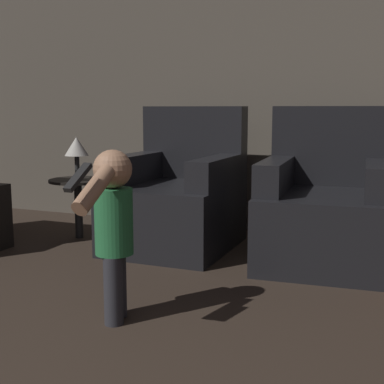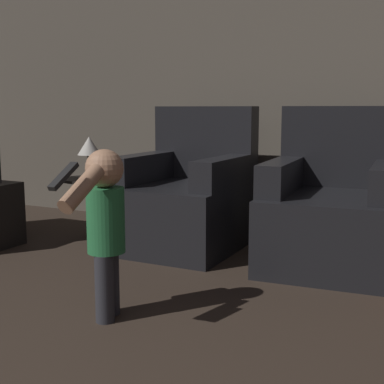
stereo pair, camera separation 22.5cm
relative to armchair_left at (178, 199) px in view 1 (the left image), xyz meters
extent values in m
cube|color=#51493F|center=(0.37, 0.75, 0.96)|extent=(8.40, 0.05, 2.60)
cube|color=black|center=(0.00, -0.06, -0.11)|extent=(0.79, 0.92, 0.46)
cube|color=black|center=(0.00, 0.32, 0.39)|extent=(0.79, 0.16, 0.54)
cube|color=black|center=(-0.31, -0.06, 0.22)|extent=(0.16, 0.76, 0.20)
cube|color=black|center=(0.32, -0.06, 0.22)|extent=(0.16, 0.76, 0.20)
cube|color=black|center=(1.04, -0.06, -0.11)|extent=(0.86, 0.97, 0.46)
cube|color=black|center=(1.01, 0.32, 0.39)|extent=(0.80, 0.22, 0.54)
cube|color=black|center=(0.73, -0.08, 0.22)|extent=(0.22, 0.77, 0.20)
cube|color=black|center=(1.35, -0.03, 0.22)|extent=(0.22, 0.77, 0.20)
cylinder|color=#28282D|center=(0.30, -1.42, -0.18)|extent=(0.09, 0.09, 0.32)
cylinder|color=#28282D|center=(0.27, -1.32, -0.18)|extent=(0.09, 0.09, 0.32)
cylinder|color=#236638|center=(0.28, -1.37, 0.13)|extent=(0.18, 0.18, 0.30)
sphere|color=#A37556|center=(0.28, -1.37, 0.37)|extent=(0.18, 0.18, 0.18)
cylinder|color=#A37556|center=(0.25, -1.27, 0.12)|extent=(0.07, 0.07, 0.26)
cylinder|color=#A37556|center=(0.32, -1.58, 0.31)|extent=(0.07, 0.26, 0.19)
cube|color=black|center=(0.32, -1.70, 0.38)|extent=(0.04, 0.16, 0.10)
cylinder|color=black|center=(-0.81, -0.06, -0.12)|extent=(0.06, 0.06, 0.43)
cylinder|color=black|center=(-0.81, -0.06, 0.10)|extent=(0.43, 0.43, 0.02)
cylinder|color=#262626|center=(-0.81, -0.06, 0.20)|extent=(0.04, 0.04, 0.18)
cone|color=#B2ADA3|center=(-0.81, -0.06, 0.36)|extent=(0.18, 0.18, 0.14)
camera|label=1|loc=(1.52, -3.45, 0.64)|focal=50.00mm
camera|label=2|loc=(1.72, -3.35, 0.64)|focal=50.00mm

